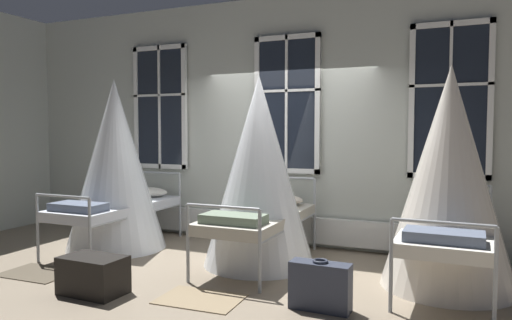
{
  "coord_description": "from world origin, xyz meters",
  "views": [
    {
      "loc": [
        2.32,
        -5.36,
        1.65
      ],
      "look_at": [
        0.0,
        -0.01,
        1.29
      ],
      "focal_mm": 33.66,
      "sensor_mm": 36.0,
      "label": 1
    }
  ],
  "objects_px": {
    "cot_third": "(449,180)",
    "cot_first": "(116,167)",
    "cot_second": "(259,173)",
    "suitcase_dark": "(320,286)",
    "travel_trunk": "(93,275)"
  },
  "relations": [
    {
      "from": "cot_third",
      "to": "travel_trunk",
      "type": "bearing_deg",
      "value": 118.02
    },
    {
      "from": "cot_first",
      "to": "cot_second",
      "type": "distance_m",
      "value": 2.15
    },
    {
      "from": "suitcase_dark",
      "to": "cot_first",
      "type": "bearing_deg",
      "value": 162.32
    },
    {
      "from": "cot_first",
      "to": "suitcase_dark",
      "type": "bearing_deg",
      "value": -108.91
    },
    {
      "from": "cot_third",
      "to": "travel_trunk",
      "type": "relative_size",
      "value": 3.64
    },
    {
      "from": "cot_first",
      "to": "travel_trunk",
      "type": "distance_m",
      "value": 2.15
    },
    {
      "from": "cot_first",
      "to": "cot_third",
      "type": "xyz_separation_m",
      "value": [
        4.31,
        0.03,
        -0.01
      ]
    },
    {
      "from": "cot_third",
      "to": "suitcase_dark",
      "type": "xyz_separation_m",
      "value": [
        -1.04,
        -1.16,
        -0.91
      ]
    },
    {
      "from": "cot_second",
      "to": "travel_trunk",
      "type": "height_order",
      "value": "cot_second"
    },
    {
      "from": "suitcase_dark",
      "to": "cot_second",
      "type": "bearing_deg",
      "value": 134.8
    },
    {
      "from": "cot_first",
      "to": "cot_second",
      "type": "relative_size",
      "value": 1.02
    },
    {
      "from": "cot_second",
      "to": "cot_third",
      "type": "relative_size",
      "value": 1.0
    },
    {
      "from": "suitcase_dark",
      "to": "travel_trunk",
      "type": "distance_m",
      "value": 2.28
    },
    {
      "from": "travel_trunk",
      "to": "suitcase_dark",
      "type": "bearing_deg",
      "value": 12.37
    },
    {
      "from": "cot_third",
      "to": "cot_first",
      "type": "bearing_deg",
      "value": 91.66
    }
  ]
}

